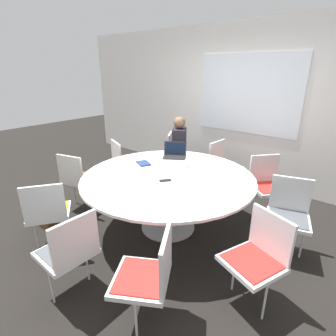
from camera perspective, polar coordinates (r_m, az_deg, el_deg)
name	(u,v)px	position (r m, az deg, el deg)	size (l,w,h in m)	color
ground_plane	(168,227)	(3.55, 0.00, -12.64)	(16.00, 16.00, 0.00)	black
wall_back	(247,106)	(4.82, 16.76, 12.77)	(8.00, 0.07, 2.70)	silver
conference_table	(168,184)	(3.25, 0.00, -3.45)	(2.10, 2.10, 0.73)	#B7B7BC
chair_0	(177,152)	(4.87, 1.89, 3.52)	(0.59, 0.60, 0.86)	silver
chair_1	(124,161)	(4.45, -9.52, 1.55)	(0.56, 0.55, 0.86)	silver
chair_2	(78,176)	(3.98, -19.02, -1.71)	(0.54, 0.52, 0.86)	silver
chair_3	(48,210)	(3.19, -24.73, -8.25)	(0.60, 0.60, 0.86)	silver
chair_4	(69,249)	(2.50, -20.67, -16.11)	(0.42, 0.44, 0.86)	silver
chair_5	(149,272)	(2.15, -4.10, -21.74)	(0.59, 0.59, 0.86)	silver
chair_6	(258,254)	(2.42, 19.03, -17.24)	(0.56, 0.55, 0.86)	silver
chair_7	(289,211)	(3.17, 24.77, -8.47)	(0.55, 0.53, 0.86)	silver
chair_8	(267,182)	(3.83, 20.78, -2.82)	(0.60, 0.61, 0.86)	silver
chair_9	(223,163)	(4.38, 11.83, 1.04)	(0.44, 0.46, 0.86)	silver
person_0	(180,145)	(4.58, 2.64, 4.92)	(0.38, 0.42, 1.21)	#231E28
laptop	(175,153)	(3.88, 1.48, 3.24)	(0.41, 0.37, 0.21)	#232326
spiral_notebook	(143,163)	(3.61, -5.36, 1.03)	(0.25, 0.22, 0.02)	navy
coffee_cup	(187,164)	(3.48, 4.12, 0.90)	(0.07, 0.07, 0.09)	white
cell_phone	(165,180)	(3.06, -0.61, -2.73)	(0.14, 0.15, 0.01)	black
handbag	(47,217)	(3.83, -24.84, -9.68)	(0.36, 0.16, 0.28)	#513319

